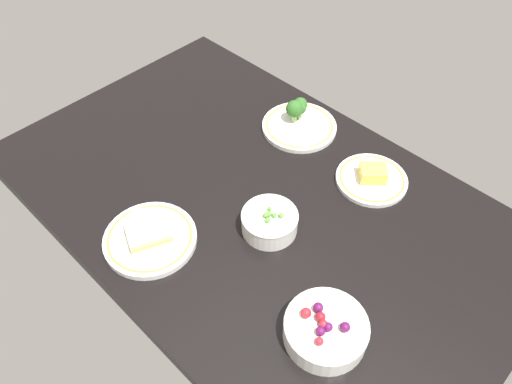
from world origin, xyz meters
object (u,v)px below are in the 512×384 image
(plate_sandwich, at_px, (150,238))
(plate_broccoli, at_px, (299,122))
(plate_cheese, at_px, (372,178))
(bowl_berries, at_px, (326,329))
(bowl_peas, at_px, (270,221))

(plate_sandwich, height_order, plate_broccoli, plate_broccoli)
(plate_cheese, height_order, bowl_berries, bowl_berries)
(plate_cheese, height_order, plate_broccoli, plate_broccoli)
(plate_sandwich, distance_m, plate_cheese, 0.58)
(bowl_peas, height_order, plate_sandwich, bowl_peas)
(plate_cheese, relative_size, plate_broccoli, 0.87)
(plate_cheese, xyz_separation_m, bowl_berries, (-0.19, 0.42, 0.02))
(bowl_berries, bearing_deg, plate_sandwich, 12.63)
(bowl_berries, bearing_deg, plate_broccoli, -44.32)
(plate_broccoli, height_order, bowl_berries, plate_broccoli)
(bowl_berries, bearing_deg, bowl_peas, -24.47)
(bowl_peas, bearing_deg, bowl_berries, 155.53)
(plate_sandwich, bearing_deg, bowl_peas, -128.34)
(plate_broccoli, xyz_separation_m, bowl_berries, (-0.47, 0.46, 0.01))
(plate_sandwich, height_order, plate_cheese, same)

